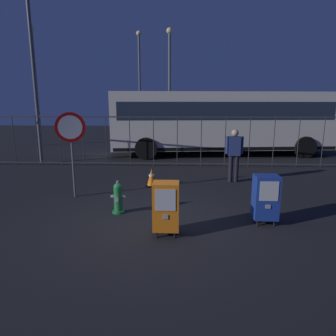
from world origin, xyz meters
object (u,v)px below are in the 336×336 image
(bus_near, at_px, (221,120))
(bus_far, at_px, (220,117))
(street_light_far_left, at_px, (140,79))
(traffic_cone, at_px, (152,178))
(street_light_near_right, at_px, (35,78))
(street_light_near_left, at_px, (33,64))
(street_light_far_right, at_px, (169,80))
(newspaper_box_primary, at_px, (166,206))
(fire_hydrant, at_px, (118,198))
(stop_sign, at_px, (71,137))
(pedestrian, at_px, (234,152))
(newspaper_box_secondary, at_px, (266,197))

(bus_near, xyz_separation_m, bus_far, (0.39, 3.54, 0.00))
(bus_far, xyz_separation_m, street_light_far_left, (-5.06, 1.64, 2.35))
(traffic_cone, relative_size, street_light_near_right, 0.08)
(street_light_near_left, distance_m, street_light_far_right, 6.67)
(newspaper_box_primary, bearing_deg, fire_hydrant, 134.79)
(traffic_cone, bearing_deg, stop_sign, -148.89)
(fire_hydrant, bearing_deg, bus_near, 68.09)
(traffic_cone, bearing_deg, bus_near, 64.92)
(stop_sign, height_order, street_light_near_left, street_light_near_left)
(street_light_far_left, bearing_deg, bus_near, -47.99)
(bus_near, relative_size, street_light_far_left, 1.53)
(newspaper_box_primary, distance_m, bus_far, 13.42)
(newspaper_box_primary, bearing_deg, bus_far, 78.60)
(fire_hydrant, xyz_separation_m, street_light_near_left, (-4.45, 5.76, 3.65))
(street_light_near_left, bearing_deg, street_light_far_left, 67.93)
(fire_hydrant, distance_m, street_light_near_left, 8.15)
(bus_near, bearing_deg, street_light_near_left, -167.17)
(stop_sign, distance_m, street_light_far_right, 9.22)
(fire_hydrant, distance_m, newspaper_box_primary, 1.63)
(pedestrian, distance_m, street_light_far_right, 7.78)
(pedestrian, bearing_deg, stop_sign, -158.34)
(bus_near, height_order, street_light_far_left, street_light_far_left)
(fire_hydrant, relative_size, street_light_far_right, 0.12)
(traffic_cone, xyz_separation_m, bus_near, (2.85, 6.09, 1.45))
(newspaper_box_secondary, bearing_deg, traffic_cone, 132.56)
(bus_far, bearing_deg, traffic_cone, -112.73)
(newspaper_box_primary, distance_m, bus_near, 9.89)
(pedestrian, xyz_separation_m, street_light_near_left, (-7.54, 2.82, 3.05))
(newspaper_box_secondary, relative_size, bus_far, 0.10)
(pedestrian, relative_size, street_light_far_right, 0.27)
(newspaper_box_primary, relative_size, street_light_near_left, 0.15)
(fire_hydrant, relative_size, street_light_near_right, 0.11)
(street_light_near_left, bearing_deg, pedestrian, -20.52)
(fire_hydrant, relative_size, newspaper_box_secondary, 0.73)
(street_light_far_right, bearing_deg, pedestrian, -71.67)
(newspaper_box_primary, bearing_deg, pedestrian, 64.47)
(stop_sign, relative_size, street_light_near_left, 0.32)
(street_light_near_left, xyz_separation_m, street_light_near_right, (-2.67, 5.70, -0.02))
(bus_near, bearing_deg, street_light_far_right, 145.08)
(newspaper_box_primary, xyz_separation_m, street_light_near_left, (-5.59, 6.91, 3.43))
(pedestrian, distance_m, bus_far, 9.08)
(stop_sign, bearing_deg, bus_far, 64.34)
(newspaper_box_primary, height_order, street_light_near_right, street_light_near_right)
(bus_near, height_order, street_light_far_right, street_light_far_right)
(bus_far, bearing_deg, newspaper_box_primary, -105.51)
(stop_sign, height_order, street_light_far_right, street_light_far_right)
(bus_near, bearing_deg, street_light_near_right, 157.98)
(newspaper_box_primary, relative_size, traffic_cone, 1.92)
(newspaper_box_primary, bearing_deg, traffic_cone, 99.81)
(traffic_cone, distance_m, street_light_near_right, 12.49)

